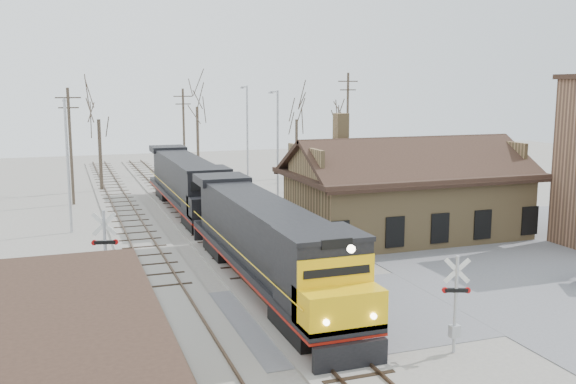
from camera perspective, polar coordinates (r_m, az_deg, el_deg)
ground at (r=27.25m, az=0.74°, el=-11.22°), size 140.00×140.00×0.00m
road at (r=27.25m, az=0.74°, el=-11.19°), size 60.00×9.00×0.03m
parking_lot at (r=39.91m, az=23.70°, el=-5.30°), size 22.00×26.00×0.03m
track_main at (r=41.04m, az=-6.55°, el=-4.10°), size 3.40×90.00×0.24m
track_siding at (r=40.31m, az=-12.81°, el=-4.52°), size 3.40×90.00×0.24m
depot at (r=42.15m, az=10.43°, el=-0.59°), size 15.20×9.31×7.90m
locomotive_lead at (r=30.10m, az=-1.83°, el=-4.65°), size 2.94×19.66×4.36m
locomotive_trailing at (r=49.12m, az=-8.93°, el=0.72°), size 2.94×19.66×4.13m
crossbuck_near at (r=24.21m, az=14.67°, el=-9.86°), size 1.00×0.44×3.64m
crossbuck_far at (r=30.04m, az=-15.90°, el=-5.73°), size 1.18×0.34×4.16m
streetlight_a at (r=44.32m, az=-19.01°, el=2.88°), size 0.25×2.04×8.85m
streetlight_b at (r=50.92m, az=-0.97°, el=4.41°), size 0.25×2.04×9.27m
streetlight_c at (r=58.75m, az=-3.67°, el=5.24°), size 0.25×2.04×9.65m
utility_pole_a at (r=54.89m, az=-18.77°, el=4.05°), size 2.00×0.24×9.49m
utility_pole_b at (r=68.66m, az=-9.24°, el=5.34°), size 2.00×0.24×9.36m
utility_pole_c at (r=61.75m, az=5.30°, el=5.69°), size 2.00×0.24×10.85m
tree_b at (r=61.37m, az=-16.54°, el=7.22°), size 4.41×4.41×10.80m
tree_c at (r=72.66m, az=-8.11°, el=8.47°), size 4.90×4.90×12.00m
tree_d at (r=67.65m, az=0.77°, el=7.32°), size 4.11×4.11×10.06m
tree_e at (r=67.22m, az=4.86°, el=6.43°), size 3.54×3.54×8.68m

